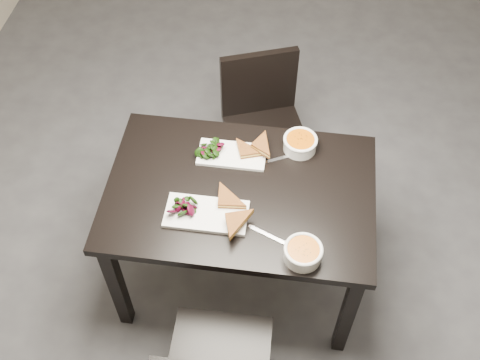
{
  "coord_description": "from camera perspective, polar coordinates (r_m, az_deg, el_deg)",
  "views": [
    {
      "loc": [
        -0.19,
        -1.89,
        2.83
      ],
      "look_at": [
        -0.4,
        -0.33,
        0.82
      ],
      "focal_mm": 43.82,
      "sensor_mm": 36.0,
      "label": 1
    }
  ],
  "objects": [
    {
      "name": "salad_near",
      "position": [
        2.51,
        -5.58,
        -2.64
      ],
      "size": [
        0.11,
        0.1,
        0.05
      ],
      "primitive_type": null,
      "color": "black",
      "rests_on": "plate_near"
    },
    {
      "name": "soup_bowl_near",
      "position": [
        2.39,
        6.16,
        -7.01
      ],
      "size": [
        0.16,
        0.16,
        0.07
      ],
      "color": "white",
      "rests_on": "table"
    },
    {
      "name": "chair_far",
      "position": [
        3.26,
        2.24,
        6.0
      ],
      "size": [
        0.54,
        0.54,
        0.85
      ],
      "rotation": [
        0.0,
        0.0,
        0.35
      ],
      "color": "black",
      "rests_on": "ground"
    },
    {
      "name": "cutlery_far",
      "position": [
        2.72,
        3.93,
        2.12
      ],
      "size": [
        0.17,
        0.09,
        0.0
      ],
      "primitive_type": "cube",
      "rotation": [
        0.0,
        0.0,
        0.45
      ],
      "color": "silver",
      "rests_on": "table"
    },
    {
      "name": "table",
      "position": [
        2.68,
        0.0,
        -2.22
      ],
      "size": [
        1.2,
        0.8,
        0.75
      ],
      "color": "black",
      "rests_on": "ground"
    },
    {
      "name": "plate_far",
      "position": [
        2.72,
        -0.8,
        2.48
      ],
      "size": [
        0.32,
        0.16,
        0.02
      ],
      "primitive_type": "cube",
      "color": "white",
      "rests_on": "table"
    },
    {
      "name": "sandwich_near",
      "position": [
        2.49,
        -1.8,
        -2.73
      ],
      "size": [
        0.19,
        0.15,
        0.06
      ],
      "primitive_type": null,
      "rotation": [
        0.0,
        0.0,
        0.08
      ],
      "color": "#95531F",
      "rests_on": "plate_near"
    },
    {
      "name": "soup_bowl_far",
      "position": [
        2.74,
        5.88,
        3.62
      ],
      "size": [
        0.16,
        0.16,
        0.07
      ],
      "color": "white",
      "rests_on": "table"
    },
    {
      "name": "cutlery_near",
      "position": [
        2.47,
        2.66,
        -5.35
      ],
      "size": [
        0.17,
        0.08,
        0.0
      ],
      "primitive_type": "cube",
      "rotation": [
        0.0,
        0.0,
        -0.39
      ],
      "color": "silver",
      "rests_on": "table"
    },
    {
      "name": "salad_far",
      "position": [
        2.71,
        -2.9,
        3.1
      ],
      "size": [
        0.1,
        0.09,
        0.04
      ],
      "primitive_type": null,
      "color": "black",
      "rests_on": "plate_far"
    },
    {
      "name": "ground",
      "position": [
        3.4,
        7.38,
        -4.9
      ],
      "size": [
        5.0,
        5.0,
        0.0
      ],
      "primitive_type": "plane",
      "color": "#47474C",
      "rests_on": "ground"
    },
    {
      "name": "sandwich_far",
      "position": [
        2.68,
        0.53,
        2.56
      ],
      "size": [
        0.19,
        0.16,
        0.05
      ],
      "primitive_type": null,
      "rotation": [
        0.0,
        0.0,
        0.33
      ],
      "color": "#95531F",
      "rests_on": "plate_far"
    },
    {
      "name": "plate_near",
      "position": [
        2.52,
        -3.29,
        -3.34
      ],
      "size": [
        0.36,
        0.18,
        0.02
      ],
      "primitive_type": "cube",
      "color": "white",
      "rests_on": "table"
    }
  ]
}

